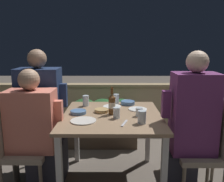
% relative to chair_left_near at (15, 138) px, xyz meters
% --- Properties ---
extents(ground_plane, '(16.00, 16.00, 0.00)m').
position_rel_chair_left_near_xyz_m(ground_plane, '(0.90, 0.17, -0.56)').
color(ground_plane, '#665B51').
extents(parapet_wall, '(9.00, 0.18, 0.77)m').
position_rel_chair_left_near_xyz_m(parapet_wall, '(0.90, 1.74, -0.17)').
color(parapet_wall, tan).
rests_on(parapet_wall, ground_plane).
extents(dining_table, '(0.96, 1.01, 0.74)m').
position_rel_chair_left_near_xyz_m(dining_table, '(0.90, 0.17, 0.09)').
color(dining_table, '#937556').
rests_on(dining_table, ground_plane).
extents(planter_hedge, '(0.95, 0.47, 0.66)m').
position_rel_chair_left_near_xyz_m(planter_hedge, '(0.77, 1.11, -0.19)').
color(planter_hedge, brown).
rests_on(planter_hedge, ground_plane).
extents(chair_left_near, '(0.42, 0.41, 0.95)m').
position_rel_chair_left_near_xyz_m(chair_left_near, '(0.00, 0.00, 0.00)').
color(chair_left_near, gray).
rests_on(chair_left_near, ground_plane).
extents(person_coral_top, '(0.50, 0.26, 1.20)m').
position_rel_chair_left_near_xyz_m(person_coral_top, '(0.20, -0.00, 0.04)').
color(person_coral_top, '#282833').
rests_on(person_coral_top, ground_plane).
extents(chair_left_far, '(0.42, 0.41, 0.95)m').
position_rel_chair_left_near_xyz_m(chair_left_far, '(-0.02, 0.31, 0.00)').
color(chair_left_far, gray).
rests_on(chair_left_far, ground_plane).
extents(person_navy_jumper, '(0.50, 0.26, 1.37)m').
position_rel_chair_left_near_xyz_m(person_navy_jumper, '(0.18, 0.31, 0.13)').
color(person_navy_jumper, '#282833').
rests_on(person_navy_jumper, ground_plane).
extents(chair_right_near, '(0.42, 0.41, 0.95)m').
position_rel_chair_left_near_xyz_m(chair_right_near, '(1.80, -0.04, 0.00)').
color(chair_right_near, gray).
rests_on(chair_right_near, ground_plane).
extents(person_purple_stripe, '(0.48, 0.26, 1.36)m').
position_rel_chair_left_near_xyz_m(person_purple_stripe, '(1.60, -0.04, 0.13)').
color(person_purple_stripe, '#282833').
rests_on(person_purple_stripe, ground_plane).
extents(chair_right_far, '(0.42, 0.41, 0.95)m').
position_rel_chair_left_near_xyz_m(chair_right_far, '(1.87, 0.38, 0.00)').
color(chair_right_far, gray).
rests_on(chair_right_far, ground_plane).
extents(beer_bottle, '(0.07, 0.07, 0.27)m').
position_rel_chair_left_near_xyz_m(beer_bottle, '(0.90, 0.18, 0.28)').
color(beer_bottle, brown).
rests_on(beer_bottle, dining_table).
extents(plate_0, '(0.19, 0.19, 0.01)m').
position_rel_chair_left_near_xyz_m(plate_0, '(1.17, 0.34, 0.18)').
color(plate_0, white).
rests_on(plate_0, dining_table).
extents(plate_1, '(0.23, 0.23, 0.01)m').
position_rel_chair_left_near_xyz_m(plate_1, '(0.65, -0.03, 0.18)').
color(plate_1, silver).
rests_on(plate_1, dining_table).
extents(plate_2, '(0.20, 0.20, 0.01)m').
position_rel_chair_left_near_xyz_m(plate_2, '(0.90, 0.44, 0.18)').
color(plate_2, white).
rests_on(plate_2, dining_table).
extents(bowl_0, '(0.16, 0.16, 0.04)m').
position_rel_chair_left_near_xyz_m(bowl_0, '(0.57, 0.19, 0.20)').
color(bowl_0, '#4C709E').
rests_on(bowl_0, dining_table).
extents(bowl_1, '(0.16, 0.16, 0.04)m').
position_rel_chair_left_near_xyz_m(bowl_1, '(1.08, 0.56, 0.20)').
color(bowl_1, '#4C709E').
rests_on(bowl_1, dining_table).
extents(bowl_2, '(0.14, 0.14, 0.03)m').
position_rel_chair_left_near_xyz_m(bowl_2, '(0.80, 0.25, 0.20)').
color(bowl_2, tan).
rests_on(bowl_2, dining_table).
extents(glass_cup_0, '(0.07, 0.07, 0.12)m').
position_rel_chair_left_near_xyz_m(glass_cup_0, '(0.61, 0.49, 0.24)').
color(glass_cup_0, silver).
rests_on(glass_cup_0, dining_table).
extents(glass_cup_1, '(0.06, 0.06, 0.10)m').
position_rel_chair_left_near_xyz_m(glass_cup_1, '(0.94, 0.06, 0.23)').
color(glass_cup_1, silver).
rests_on(glass_cup_1, dining_table).
extents(glass_cup_2, '(0.07, 0.07, 0.08)m').
position_rel_chair_left_near_xyz_m(glass_cup_2, '(1.16, 0.12, 0.22)').
color(glass_cup_2, silver).
rests_on(glass_cup_2, dining_table).
extents(glass_cup_3, '(0.07, 0.07, 0.11)m').
position_rel_chair_left_near_xyz_m(glass_cup_3, '(1.16, -0.09, 0.24)').
color(glass_cup_3, silver).
rests_on(glass_cup_3, dining_table).
extents(glass_cup_4, '(0.06, 0.06, 0.11)m').
position_rel_chair_left_near_xyz_m(glass_cup_4, '(0.95, 0.59, 0.23)').
color(glass_cup_4, silver).
rests_on(glass_cup_4, dining_table).
extents(fork_0, '(0.07, 0.17, 0.01)m').
position_rel_chair_left_near_xyz_m(fork_0, '(1.01, -0.10, 0.18)').
color(fork_0, silver).
rests_on(fork_0, dining_table).
extents(potted_plant, '(0.40, 0.40, 0.83)m').
position_rel_chair_left_near_xyz_m(potted_plant, '(-0.44, 0.98, -0.05)').
color(potted_plant, brown).
rests_on(potted_plant, ground_plane).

